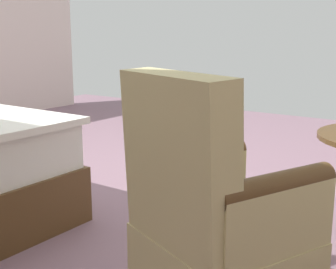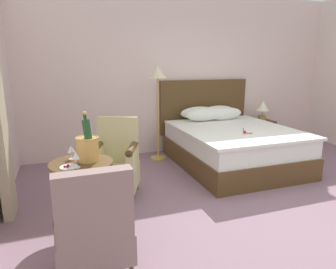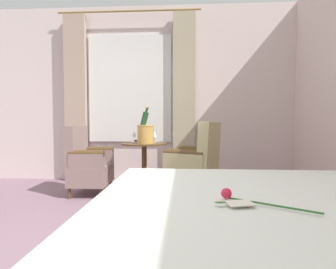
# 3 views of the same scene
# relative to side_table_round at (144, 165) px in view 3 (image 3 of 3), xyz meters

# --- Properties ---
(wall_window_side) EXTENTS (0.27, 5.58, 2.95)m
(wall_window_side) POSITION_rel_side_table_round_xyz_m (-0.92, -0.37, 1.06)
(wall_window_side) COLOR silver
(wall_window_side) RESTS_ON ground
(side_table_round) EXTENTS (0.63, 0.63, 0.71)m
(side_table_round) POSITION_rel_side_table_round_xyz_m (0.00, 0.00, 0.00)
(side_table_round) COLOR #533A1E
(side_table_round) RESTS_ON ground
(champagne_bucket) EXTENTS (0.23, 0.23, 0.51)m
(champagne_bucket) POSITION_rel_side_table_round_xyz_m (0.07, 0.03, 0.46)
(champagne_bucket) COLOR gold
(champagne_bucket) RESTS_ON side_table_round
(wine_glass_near_bucket) EXTENTS (0.07, 0.07, 0.15)m
(wine_glass_near_bucket) POSITION_rel_side_table_round_xyz_m (-0.08, 0.13, 0.41)
(wine_glass_near_bucket) COLOR white
(wine_glass_near_bucket) RESTS_ON side_table_round
(wine_glass_near_edge) EXTENTS (0.07, 0.07, 0.16)m
(wine_glass_near_edge) POSITION_rel_side_table_round_xyz_m (-0.05, -0.15, 0.41)
(wine_glass_near_edge) COLOR white
(wine_glass_near_edge) RESTS_ON side_table_round
(snack_plate) EXTENTS (0.17, 0.17, 0.04)m
(snack_plate) POSITION_rel_side_table_round_xyz_m (-0.12, -0.13, 0.31)
(snack_plate) COLOR white
(snack_plate) RESTS_ON side_table_round
(armchair_by_window) EXTENTS (0.70, 0.70, 1.00)m
(armchair_by_window) POSITION_rel_side_table_round_xyz_m (0.46, 0.69, 0.02)
(armchair_by_window) COLOR #533A1E
(armchair_by_window) RESTS_ON ground
(armchair_facing_bed) EXTENTS (0.60, 0.53, 0.95)m
(armchair_facing_bed) POSITION_rel_side_table_round_xyz_m (0.02, -0.79, 0.01)
(armchair_facing_bed) COLOR #533A1E
(armchair_facing_bed) RESTS_ON ground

